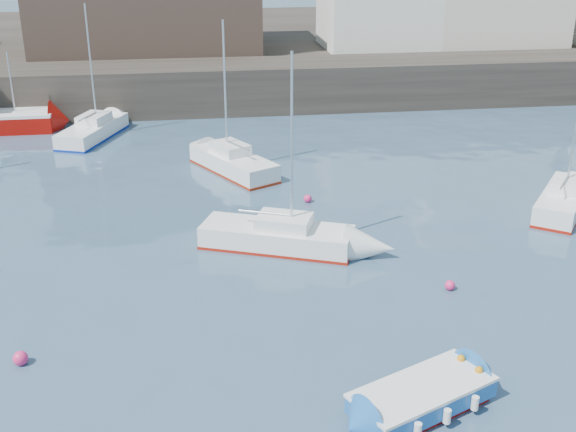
{
  "coord_description": "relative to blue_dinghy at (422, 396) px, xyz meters",
  "views": [
    {
      "loc": [
        -3.55,
        -12.62,
        11.72
      ],
      "look_at": [
        0.0,
        12.0,
        1.5
      ],
      "focal_mm": 45.0,
      "sensor_mm": 36.0,
      "label": 1
    }
  ],
  "objects": [
    {
      "name": "quay_wall",
      "position": [
        -2.05,
        32.92,
        1.09
      ],
      "size": [
        90.0,
        5.0,
        3.0
      ],
      "primitive_type": "cube",
      "color": "#28231E",
      "rests_on": "ground"
    },
    {
      "name": "land_strip",
      "position": [
        -2.05,
        50.92,
        0.99
      ],
      "size": [
        90.0,
        32.0,
        2.8
      ],
      "primitive_type": "cube",
      "color": "#28231E",
      "rests_on": "ground"
    },
    {
      "name": "blue_dinghy",
      "position": [
        0.0,
        0.0,
        0.0
      ],
      "size": [
        4.17,
        3.08,
        0.73
      ],
      "color": "#8E0A05",
      "rests_on": "ground"
    },
    {
      "name": "sailboat_b",
      "position": [
        -2.38,
        10.42,
        0.08
      ],
      "size": [
        6.13,
        3.96,
        7.54
      ],
      "color": "white",
      "rests_on": "ground"
    },
    {
      "name": "sailboat_c",
      "position": [
        10.34,
        12.4,
        0.11
      ],
      "size": [
        4.39,
        5.04,
        6.71
      ],
      "color": "white",
      "rests_on": "ground"
    },
    {
      "name": "sailboat_f",
      "position": [
        -3.42,
        19.71,
        0.11
      ],
      "size": [
        4.3,
        5.87,
        7.4
      ],
      "color": "white",
      "rests_on": "ground"
    },
    {
      "name": "sailboat_h",
      "position": [
        -11.0,
        26.95,
        0.08
      ],
      "size": [
        3.81,
        6.12,
        7.51
      ],
      "color": "white",
      "rests_on": "ground"
    },
    {
      "name": "buoy_near",
      "position": [
        -10.65,
        3.61,
        -0.41
      ],
      "size": [
        0.43,
        0.43,
        0.43
      ],
      "primitive_type": "sphere",
      "color": "#E7296A",
      "rests_on": "ground"
    },
    {
      "name": "buoy_mid",
      "position": [
        3.01,
        6.17,
        -0.41
      ],
      "size": [
        0.36,
        0.36,
        0.36
      ],
      "primitive_type": "sphere",
      "color": "#E7296A",
      "rests_on": "ground"
    },
    {
      "name": "buoy_far",
      "position": [
        -0.41,
        15.04,
        -0.41
      ],
      "size": [
        0.37,
        0.37,
        0.37
      ],
      "primitive_type": "sphere",
      "color": "#E7296A",
      "rests_on": "ground"
    }
  ]
}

